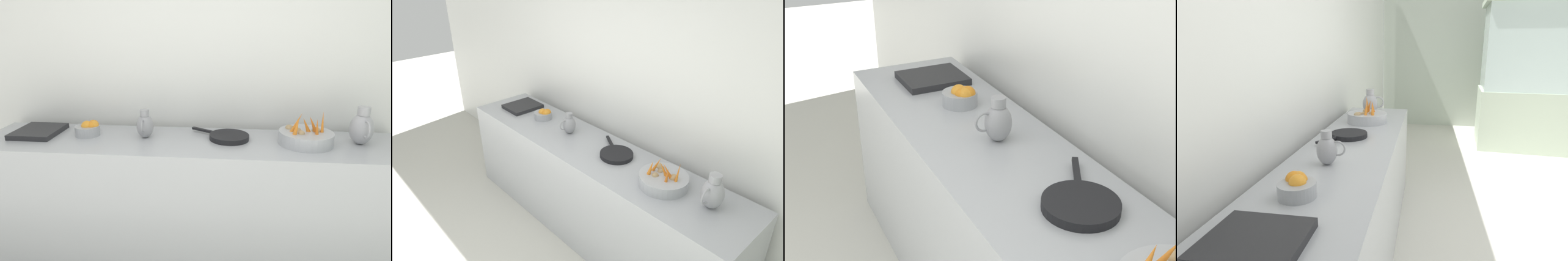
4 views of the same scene
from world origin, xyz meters
TOP-DOWN VIEW (x-y plane):
  - tile_wall_left at (-1.95, 0.40)m, footprint 0.10×8.00m
  - prep_counter at (-1.53, -0.10)m, footprint 0.62×2.93m
  - vegetable_colander at (-1.54, 0.66)m, footprint 0.35×0.35m
  - orange_bowl at (-1.58, -0.84)m, footprint 0.17×0.17m
  - metal_pitcher_tall at (-1.57, 1.02)m, footprint 0.21×0.15m
  - metal_pitcher_short at (-1.57, -0.43)m, footprint 0.17×0.12m
  - counter_sink_basin at (-1.58, -1.22)m, footprint 0.34×0.30m
  - skillet_on_counter at (-1.59, 0.15)m, footprint 0.31×0.41m

SIDE VIEW (x-z plane):
  - prep_counter at x=-1.53m, z-range 0.00..0.90m
  - skillet_on_counter at x=-1.59m, z-range 0.90..0.93m
  - counter_sink_basin at x=-1.58m, z-range 0.90..0.93m
  - vegetable_colander at x=-1.54m, z-range 0.84..1.06m
  - orange_bowl at x=-1.58m, z-range 0.89..1.00m
  - metal_pitcher_short at x=-1.57m, z-range 0.89..1.09m
  - metal_pitcher_tall at x=-1.57m, z-range 0.88..1.14m
  - tile_wall_left at x=-1.95m, z-range 0.00..3.00m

